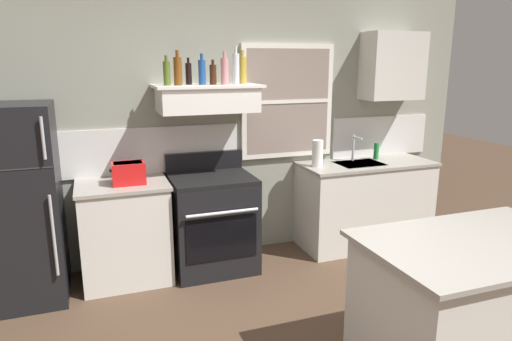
{
  "coord_description": "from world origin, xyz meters",
  "views": [
    {
      "loc": [
        -1.26,
        -2.14,
        1.95
      ],
      "look_at": [
        -0.05,
        1.2,
        1.1
      ],
      "focal_mm": 32.09,
      "sensor_mm": 36.0,
      "label": 1
    }
  ],
  "objects": [
    {
      "name": "paper_towel_roll",
      "position": [
        0.86,
        1.9,
        1.04
      ],
      "size": [
        0.11,
        0.11,
        0.27
      ],
      "primitive_type": "cylinder",
      "color": "white",
      "rests_on": "counter_right_with_sink"
    },
    {
      "name": "toaster",
      "position": [
        -0.99,
        1.86,
        1.01
      ],
      "size": [
        0.3,
        0.2,
        0.19
      ],
      "color": "red",
      "rests_on": "counter_left_of_stove"
    },
    {
      "name": "dish_soap_bottle",
      "position": [
        1.63,
        2.0,
        1.0
      ],
      "size": [
        0.06,
        0.06,
        0.18
      ],
      "primitive_type": "cylinder",
      "color": "#268C3F",
      "rests_on": "counter_right_with_sink"
    },
    {
      "name": "counter_left_of_stove",
      "position": [
        -1.05,
        1.9,
        0.46
      ],
      "size": [
        0.79,
        0.63,
        0.91
      ],
      "color": "silver",
      "rests_on": "ground_plane"
    },
    {
      "name": "bottle_rose_pink",
      "position": [
        -0.09,
        1.92,
        1.87
      ],
      "size": [
        0.07,
        0.07,
        0.29
      ],
      "color": "#C67F84",
      "rests_on": "range_hood_shelf"
    },
    {
      "name": "bottle_brown_stout",
      "position": [
        -0.2,
        1.93,
        1.84
      ],
      "size": [
        0.06,
        0.06,
        0.22
      ],
      "color": "#381E0F",
      "rests_on": "range_hood_shelf"
    },
    {
      "name": "bottle_champagne_gold_foil",
      "position": [
        0.11,
        2.0,
        1.87
      ],
      "size": [
        0.08,
        0.08,
        0.31
      ],
      "color": "#B29333",
      "rests_on": "range_hood_shelf"
    },
    {
      "name": "upper_cabinet_right",
      "position": [
        1.8,
        2.04,
        1.9
      ],
      "size": [
        0.64,
        0.32,
        0.7
      ],
      "color": "silver"
    },
    {
      "name": "sink_faucet",
      "position": [
        1.35,
        2.0,
        1.08
      ],
      "size": [
        0.03,
        0.17,
        0.28
      ],
      "color": "silver",
      "rests_on": "counter_right_with_sink"
    },
    {
      "name": "bottle_olive_oil_square",
      "position": [
        -0.61,
        1.94,
        1.85
      ],
      "size": [
        0.06,
        0.06,
        0.26
      ],
      "color": "#4C601E",
      "rests_on": "range_hood_shelf"
    },
    {
      "name": "counter_right_with_sink",
      "position": [
        1.45,
        1.9,
        0.46
      ],
      "size": [
        1.43,
        0.63,
        0.91
      ],
      "color": "silver",
      "rests_on": "ground_plane"
    },
    {
      "name": "range_hood_shelf",
      "position": [
        -0.25,
        1.96,
        1.62
      ],
      "size": [
        0.96,
        0.52,
        0.24
      ],
      "color": "white"
    },
    {
      "name": "stove_range",
      "position": [
        -0.25,
        1.86,
        0.46
      ],
      "size": [
        0.76,
        0.69,
        1.09
      ],
      "color": "black",
      "rests_on": "ground_plane"
    },
    {
      "name": "kitchen_island",
      "position": [
        0.87,
        -0.2,
        0.46
      ],
      "size": [
        1.4,
        0.9,
        0.91
      ],
      "color": "silver",
      "rests_on": "ground_plane"
    },
    {
      "name": "bottle_clear_tall",
      "position": [
        0.01,
        1.9,
        1.89
      ],
      "size": [
        0.06,
        0.06,
        0.34
      ],
      "color": "silver",
      "rests_on": "range_hood_shelf"
    },
    {
      "name": "refrigerator",
      "position": [
        -1.9,
        1.84,
        0.82
      ],
      "size": [
        0.7,
        0.72,
        1.63
      ],
      "color": "black",
      "rests_on": "ground_plane"
    },
    {
      "name": "bottle_balsamic_dark",
      "position": [
        -0.4,
        2.0,
        1.85
      ],
      "size": [
        0.06,
        0.06,
        0.24
      ],
      "color": "black",
      "rests_on": "range_hood_shelf"
    },
    {
      "name": "bottle_amber_wine",
      "position": [
        -0.52,
        1.91,
        1.87
      ],
      "size": [
        0.07,
        0.07,
        0.3
      ],
      "color": "brown",
      "rests_on": "range_hood_shelf"
    },
    {
      "name": "bottle_blue_liqueur",
      "position": [
        -0.29,
        1.95,
        1.86
      ],
      "size": [
        0.07,
        0.07,
        0.27
      ],
      "color": "#1E478C",
      "rests_on": "range_hood_shelf"
    },
    {
      "name": "back_wall",
      "position": [
        0.03,
        2.23,
        1.35
      ],
      "size": [
        5.4,
        0.11,
        2.7
      ],
      "color": "gray",
      "rests_on": "ground_plane"
    }
  ]
}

